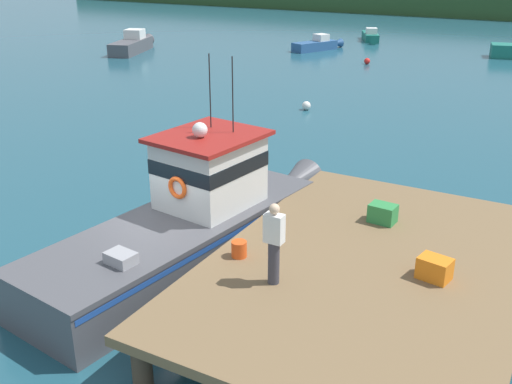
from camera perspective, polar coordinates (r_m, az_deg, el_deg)
name	(u,v)px	position (r m, az deg, el deg)	size (l,w,h in m)	color
ground_plane	(179,260)	(15.02, -7.32, -6.35)	(200.00, 200.00, 0.00)	#1E4C5B
dock	(369,268)	(12.57, 10.63, -7.05)	(6.00, 9.00, 1.20)	#4C3D2D
main_fishing_boat	(194,220)	(14.66, -5.89, -2.63)	(3.59, 9.96, 4.80)	#4C4C51
crate_single_by_cleat	(383,213)	(14.23, 11.88, -1.99)	(0.60, 0.44, 0.43)	#2D8442
crate_stack_near_edge	(435,268)	(12.12, 16.51, -6.94)	(0.60, 0.44, 0.44)	orange
bait_bucket	(239,249)	(12.44, -1.60, -5.40)	(0.32, 0.32, 0.34)	#E04C19
deckhand_by_the_boat	(274,242)	(11.20, 1.71, -4.75)	(0.36, 0.22, 1.63)	#383842
moored_boat_mid_harbor	(371,36)	(51.43, 10.78, 14.24)	(2.53, 4.15, 1.07)	#196B5B
moored_boat_outer_mooring	(318,45)	(46.18, 5.86, 13.67)	(2.66, 4.44, 1.14)	#285184
moored_boat_far_left	(133,44)	(46.07, -11.52, 13.51)	(3.02, 6.16, 1.55)	#4C4C51
mooring_buoy_inshore	(306,106)	(28.69, 4.78, 8.13)	(0.41, 0.41, 0.41)	silver
mooring_buoy_channel_marker	(367,61)	(40.92, 10.45, 12.07)	(0.39, 0.39, 0.39)	red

